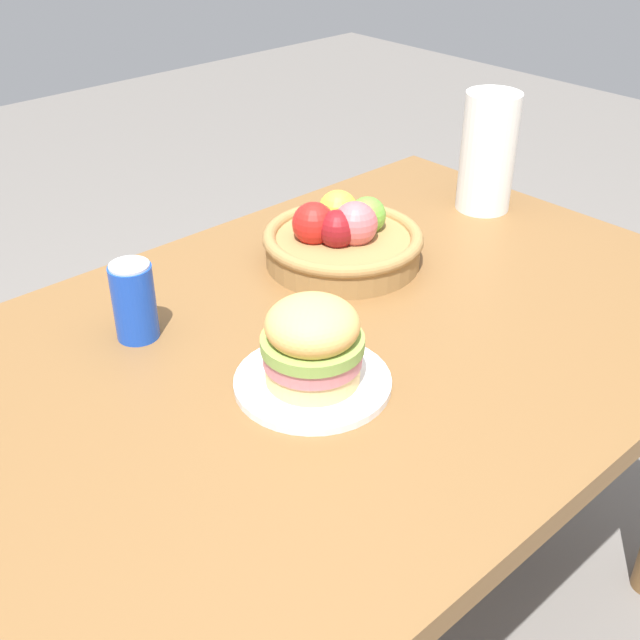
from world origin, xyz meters
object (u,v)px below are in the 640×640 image
object	(u,v)px
paper_towel_roll	(488,152)
plate	(313,382)
sandwich	(312,342)
soda_can	(134,301)
fruit_basket	(342,239)

from	to	relation	value
paper_towel_roll	plate	bearing A→B (deg)	-161.81
plate	paper_towel_roll	distance (m)	0.72
plate	sandwich	world-z (taller)	sandwich
soda_can	fruit_basket	size ratio (longest dim) A/B	0.43
soda_can	fruit_basket	xyz separation A→B (m)	(0.41, -0.03, -0.02)
soda_can	paper_towel_roll	world-z (taller)	paper_towel_roll
sandwich	soda_can	world-z (taller)	sandwich
soda_can	paper_towel_roll	distance (m)	0.79
sandwich	paper_towel_roll	world-z (taller)	paper_towel_roll
fruit_basket	paper_towel_roll	bearing A→B (deg)	-3.56
soda_can	paper_towel_roll	size ratio (longest dim) A/B	0.53
sandwich	fruit_basket	distance (m)	0.39
fruit_basket	plate	bearing A→B (deg)	-140.21
plate	sandwich	xyz separation A→B (m)	(0.00, -0.00, 0.07)
sandwich	paper_towel_roll	size ratio (longest dim) A/B	0.60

